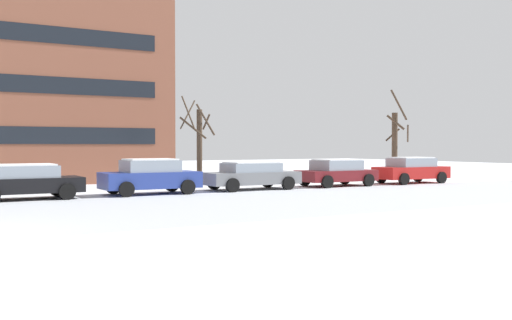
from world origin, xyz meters
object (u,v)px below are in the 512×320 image
object	(u,v)px
parked_car_blue	(150,176)
parked_car_red	(411,170)
parked_car_gray	(251,175)
parked_car_maroon	(336,172)
parked_car_black	(26,181)

from	to	relation	value
parked_car_blue	parked_car_red	bearing A→B (deg)	-0.60
parked_car_gray	parked_car_maroon	distance (m)	5.06
parked_car_black	parked_car_blue	world-z (taller)	parked_car_blue
parked_car_black	parked_car_gray	xyz separation A→B (m)	(10.11, 0.06, -0.02)
parked_car_maroon	parked_car_gray	bearing A→B (deg)	179.57
parked_car_blue	parked_car_gray	distance (m)	5.06
parked_car_gray	parked_car_maroon	bearing A→B (deg)	-0.43
parked_car_black	parked_car_red	distance (m)	20.22
parked_car_red	parked_car_black	bearing A→B (deg)	179.42
parked_car_blue	parked_car_gray	xyz separation A→B (m)	(5.06, 0.10, -0.08)
parked_car_black	parked_car_maroon	bearing A→B (deg)	0.06
parked_car_gray	parked_car_red	size ratio (longest dim) A/B	1.06
parked_car_maroon	parked_car_red	world-z (taller)	parked_car_red
parked_car_black	parked_car_red	xyz separation A→B (m)	(20.22, -0.20, 0.03)
parked_car_black	parked_car_gray	world-z (taller)	parked_car_black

